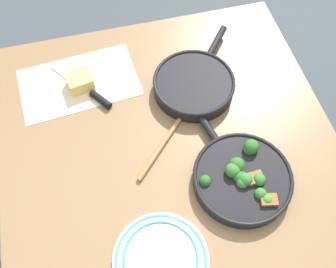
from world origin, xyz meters
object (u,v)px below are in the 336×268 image
Objects in this scene: cheese_block at (80,81)px; grater_knife at (89,91)px; wooden_spoon at (178,122)px; dinner_plate_stack at (161,259)px; skillet_broccoli at (242,177)px; skillet_eggs at (194,84)px.

grater_knife is at bearing -57.94° from cheese_block.
wooden_spoon is 0.43m from dinner_plate_stack.
skillet_broccoli is at bearing -48.35° from cheese_block.
skillet_broccoli reaches higher than skillet_eggs.
cheese_block is 0.64m from dinner_plate_stack.
skillet_broccoli is at bearing -173.30° from grater_knife.
grater_knife is at bearing 98.07° from wooden_spoon.
skillet_eggs is (-0.04, 0.36, 0.00)m from skillet_broccoli.
skillet_broccoli is at bearing 30.20° from dinner_plate_stack.
grater_knife is at bearing 28.37° from skillet_broccoli.
cheese_block is (-0.28, 0.23, 0.02)m from wooden_spoon.
grater_knife is at bearing 117.61° from skillet_eggs.
wooden_spoon is 0.32m from grater_knife.
dinner_plate_stack reaches higher than wooden_spoon.
dinner_plate_stack is at bearing -156.46° from wooden_spoon.
skillet_broccoli is 0.36m from skillet_eggs.
cheese_block is at bearing 27.67° from skillet_broccoli.
cheese_block is at bearing 101.59° from dinner_plate_stack.
dinner_plate_stack is (-0.24, -0.52, -0.01)m from skillet_eggs.
skillet_broccoli reaches higher than grater_knife.
grater_knife is (-0.35, 0.07, -0.02)m from skillet_eggs.
dinner_plate_stack is at bearing 106.22° from skillet_broccoli.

